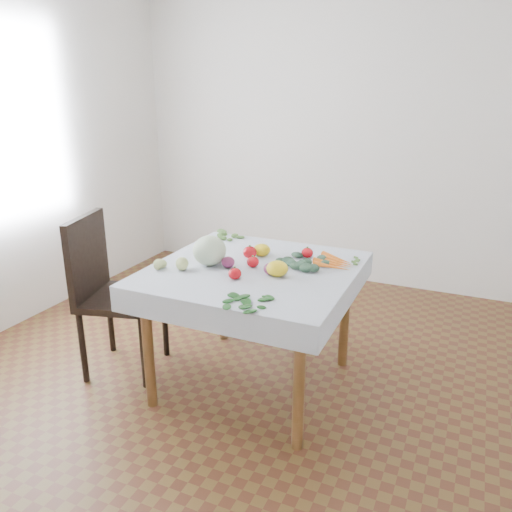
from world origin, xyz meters
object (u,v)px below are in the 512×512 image
Objects in this scene: table at (254,284)px; cabbage at (210,251)px; heirloom_back at (262,250)px; carrot_bunch at (335,263)px; chair at (107,284)px.

table is 0.32m from cabbage.
carrot_bunch is (0.45, 0.01, -0.02)m from heirloom_back.
chair reaches higher than carrot_bunch.
heirloom_back reaches higher than table.
chair is 1.40m from carrot_bunch.
table is 5.20× the size of cabbage.
chair is 0.73m from cabbage.
heirloom_back is at bearing -178.46° from carrot_bunch.
heirloom_back is 0.45m from carrot_bunch.
cabbage is at bearing -127.02° from heirloom_back.
heirloom_back is (0.21, 0.27, -0.05)m from cabbage.
chair reaches higher than heirloom_back.
carrot_bunch is at bearing 17.45° from chair.
carrot_bunch is at bearing 1.54° from heirloom_back.
cabbage reaches higher than heirloom_back.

